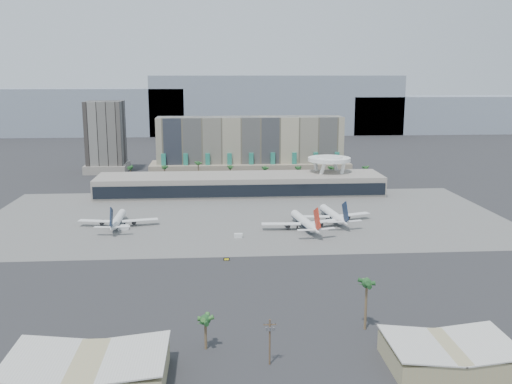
{
  "coord_description": "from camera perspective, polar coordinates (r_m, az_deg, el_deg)",
  "views": [
    {
      "loc": [
        -14.79,
        -225.75,
        70.71
      ],
      "look_at": [
        4.44,
        40.0,
        15.86
      ],
      "focal_mm": 40.0,
      "sensor_mm": 36.0,
      "label": 1
    }
  ],
  "objects": [
    {
      "name": "near_palm_a",
      "position": [
        153.04,
        -5.08,
        -13.08
      ],
      "size": [
        6.0,
        6.0,
        9.64
      ],
      "color": "brown",
      "rests_on": "ground"
    },
    {
      "name": "airliner_left",
      "position": [
        278.2,
        -13.66,
        -2.71
      ],
      "size": [
        37.89,
        38.96,
        13.46
      ],
      "rotation": [
        0.0,
        0.0,
        0.0
      ],
      "color": "white",
      "rests_on": "ground"
    },
    {
      "name": "hangar_left",
      "position": [
        144.17,
        -16.44,
        -16.8
      ],
      "size": [
        36.65,
        22.6,
        7.55
      ],
      "color": "tan",
      "rests_on": "ground"
    },
    {
      "name": "apron_pad",
      "position": [
        289.89,
        -1.09,
        -2.48
      ],
      "size": [
        260.0,
        130.0,
        0.06
      ],
      "primitive_type": "cube",
      "color": "#5B5B59",
      "rests_on": "ground"
    },
    {
      "name": "utility_pole",
      "position": [
        144.97,
        1.39,
        -14.38
      ],
      "size": [
        3.2,
        0.85,
        12.0
      ],
      "color": "#4C3826",
      "rests_on": "ground"
    },
    {
      "name": "palm_row",
      "position": [
        376.24,
        -0.77,
        2.42
      ],
      "size": [
        157.8,
        2.8,
        13.1
      ],
      "color": "brown",
      "rests_on": "ground"
    },
    {
      "name": "saucer_structure",
      "position": [
        352.69,
        7.33,
        3.02
      ],
      "size": [
        26.0,
        26.0,
        21.89
      ],
      "color": "white",
      "rests_on": "ground"
    },
    {
      "name": "terminal",
      "position": [
        341.99,
        -1.59,
        0.81
      ],
      "size": [
        170.0,
        32.5,
        14.5
      ],
      "color": "#A0978C",
      "rests_on": "ground"
    },
    {
      "name": "hangar_right",
      "position": [
        153.72,
        18.7,
        -15.18
      ],
      "size": [
        30.55,
        20.6,
        6.89
      ],
      "color": "tan",
      "rests_on": "ground"
    },
    {
      "name": "mountain_ridge",
      "position": [
        698.25,
        -0.63,
        8.28
      ],
      "size": [
        680.0,
        60.0,
        70.0
      ],
      "color": "gray",
      "rests_on": "ground"
    },
    {
      "name": "airliner_right",
      "position": [
        281.88,
        7.7,
        -2.26
      ],
      "size": [
        39.25,
        40.63,
        14.06
      ],
      "rotation": [
        0.0,
        0.0,
        0.13
      ],
      "color": "white",
      "rests_on": "ground"
    },
    {
      "name": "ground",
      "position": [
        237.02,
        -0.37,
        -5.72
      ],
      "size": [
        900.0,
        900.0,
        0.0
      ],
      "primitive_type": "plane",
      "color": "#232326",
      "rests_on": "ground"
    },
    {
      "name": "service_vehicle_a",
      "position": [
        272.14,
        -13.13,
        -3.48
      ],
      "size": [
        5.03,
        2.77,
        2.37
      ],
      "primitive_type": "cube",
      "rotation": [
        0.0,
        0.0,
        0.09
      ],
      "color": "silver",
      "rests_on": "ground"
    },
    {
      "name": "service_vehicle_b",
      "position": [
        252.99,
        -1.78,
        -4.38
      ],
      "size": [
        3.77,
        2.27,
        1.89
      ],
      "primitive_type": "cube",
      "rotation": [
        0.0,
        0.0,
        -0.05
      ],
      "color": "silver",
      "rests_on": "ground"
    },
    {
      "name": "taxiway_sign",
      "position": [
        223.03,
        -2.97,
        -6.72
      ],
      "size": [
        2.4,
        0.43,
        1.09
      ],
      "rotation": [
        0.0,
        0.0,
        0.02
      ],
      "color": "black",
      "rests_on": "ground"
    },
    {
      "name": "hotel",
      "position": [
        404.53,
        -0.59,
        3.98
      ],
      "size": [
        140.0,
        30.0,
        42.0
      ],
      "color": "tan",
      "rests_on": "ground"
    },
    {
      "name": "office_tower",
      "position": [
        435.86,
        -14.77,
        4.96
      ],
      "size": [
        30.0,
        30.0,
        52.0
      ],
      "color": "black",
      "rests_on": "ground"
    },
    {
      "name": "airliner_centre",
      "position": [
        266.93,
        4.86,
        -2.96
      ],
      "size": [
        40.22,
        41.7,
        14.47
      ],
      "rotation": [
        0.0,
        0.0,
        0.16
      ],
      "color": "white",
      "rests_on": "ground"
    },
    {
      "name": "near_palm_b",
      "position": [
        164.2,
        11.0,
        -9.43
      ],
      "size": [
        6.0,
        6.0,
        15.21
      ],
      "color": "brown",
      "rests_on": "ground"
    }
  ]
}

